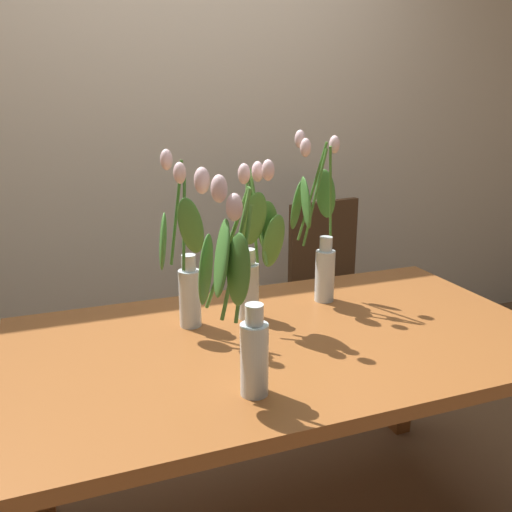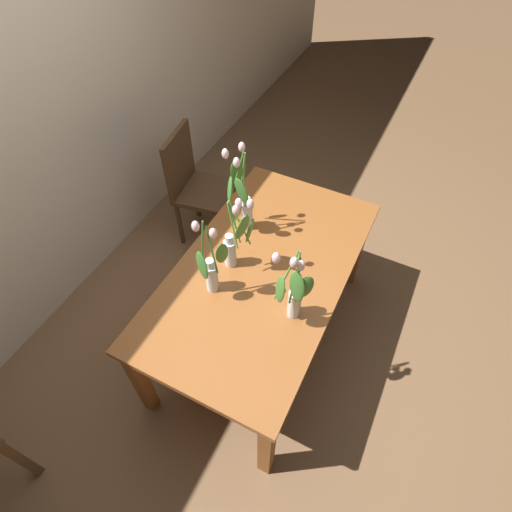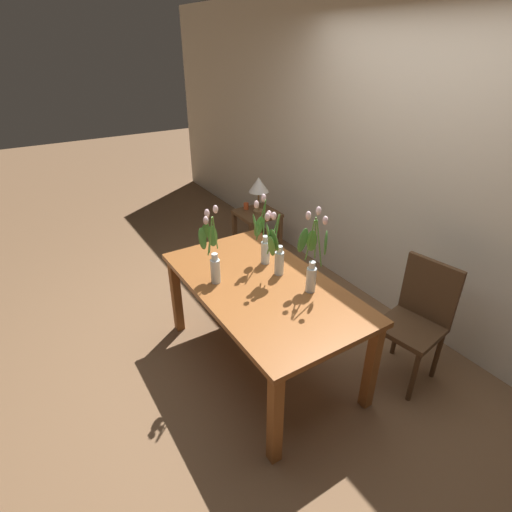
{
  "view_description": "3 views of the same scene",
  "coord_description": "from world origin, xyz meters",
  "px_view_note": "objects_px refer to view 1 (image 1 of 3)",
  "views": [
    {
      "loc": [
        -0.6,
        -1.36,
        1.43
      ],
      "look_at": [
        -0.08,
        0.01,
        1.0
      ],
      "focal_mm": 38.14,
      "sensor_mm": 36.0,
      "label": 1
    },
    {
      "loc": [
        -1.3,
        -0.61,
        2.56
      ],
      "look_at": [
        -0.08,
        0.0,
        0.93
      ],
      "focal_mm": 29.07,
      "sensor_mm": 36.0,
      "label": 2
    },
    {
      "loc": [
        1.99,
        -1.31,
        2.27
      ],
      "look_at": [
        -0.05,
        -0.02,
        0.95
      ],
      "focal_mm": 27.93,
      "sensor_mm": 36.0,
      "label": 3
    }
  ],
  "objects_px": {
    "dining_table": "(283,364)",
    "tulip_vase_0": "(319,238)",
    "dining_chair": "(334,285)",
    "tulip_vase_3": "(241,314)",
    "tulip_vase_1": "(185,272)",
    "tulip_vase_2": "(254,260)"
  },
  "relations": [
    {
      "from": "tulip_vase_0",
      "to": "tulip_vase_2",
      "type": "bearing_deg",
      "value": -159.06
    },
    {
      "from": "tulip_vase_1",
      "to": "tulip_vase_2",
      "type": "xyz_separation_m",
      "value": [
        0.21,
        -0.03,
        0.02
      ]
    },
    {
      "from": "tulip_vase_1",
      "to": "tulip_vase_2",
      "type": "distance_m",
      "value": 0.21
    },
    {
      "from": "tulip_vase_1",
      "to": "dining_table",
      "type": "bearing_deg",
      "value": -33.59
    },
    {
      "from": "tulip_vase_1",
      "to": "tulip_vase_2",
      "type": "bearing_deg",
      "value": -7.51
    },
    {
      "from": "dining_table",
      "to": "tulip_vase_1",
      "type": "xyz_separation_m",
      "value": [
        -0.25,
        0.17,
        0.27
      ]
    },
    {
      "from": "tulip_vase_0",
      "to": "dining_chair",
      "type": "xyz_separation_m",
      "value": [
        0.44,
        0.65,
        -0.44
      ]
    },
    {
      "from": "tulip_vase_0",
      "to": "tulip_vase_1",
      "type": "height_order",
      "value": "tulip_vase_0"
    },
    {
      "from": "dining_table",
      "to": "dining_chair",
      "type": "height_order",
      "value": "dining_chair"
    },
    {
      "from": "tulip_vase_2",
      "to": "tulip_vase_3",
      "type": "height_order",
      "value": "tulip_vase_3"
    },
    {
      "from": "dining_table",
      "to": "tulip_vase_0",
      "type": "relative_size",
      "value": 2.75
    },
    {
      "from": "tulip_vase_0",
      "to": "tulip_vase_1",
      "type": "relative_size",
      "value": 1.07
    },
    {
      "from": "tulip_vase_3",
      "to": "tulip_vase_1",
      "type": "bearing_deg",
      "value": 93.17
    },
    {
      "from": "dining_table",
      "to": "tulip_vase_0",
      "type": "height_order",
      "value": "tulip_vase_0"
    },
    {
      "from": "tulip_vase_3",
      "to": "dining_chair",
      "type": "height_order",
      "value": "tulip_vase_3"
    },
    {
      "from": "tulip_vase_0",
      "to": "dining_chair",
      "type": "height_order",
      "value": "tulip_vase_0"
    },
    {
      "from": "dining_table",
      "to": "tulip_vase_1",
      "type": "relative_size",
      "value": 2.93
    },
    {
      "from": "dining_table",
      "to": "dining_chair",
      "type": "distance_m",
      "value": 1.13
    },
    {
      "from": "dining_table",
      "to": "tulip_vase_3",
      "type": "distance_m",
      "value": 0.47
    },
    {
      "from": "tulip_vase_2",
      "to": "tulip_vase_3",
      "type": "bearing_deg",
      "value": -114.33
    },
    {
      "from": "tulip_vase_0",
      "to": "tulip_vase_3",
      "type": "relative_size",
      "value": 1.08
    },
    {
      "from": "tulip_vase_2",
      "to": "dining_chair",
      "type": "distance_m",
      "value": 1.12
    }
  ]
}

